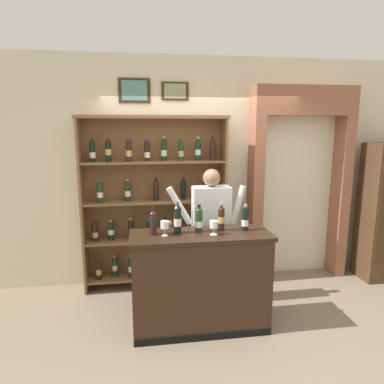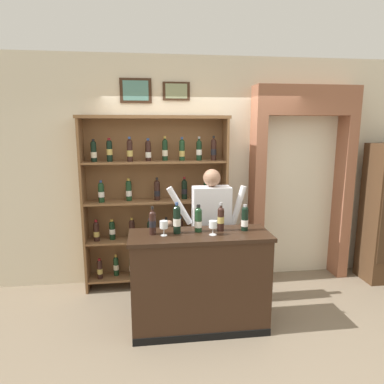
{
  "view_description": "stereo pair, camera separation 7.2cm",
  "coord_description": "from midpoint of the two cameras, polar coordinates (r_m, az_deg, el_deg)",
  "views": [
    {
      "loc": [
        -0.76,
        -3.31,
        2.13
      ],
      "look_at": [
        -0.21,
        0.4,
        1.41
      ],
      "focal_mm": 32.13,
      "sensor_mm": 36.0,
      "label": 1
    },
    {
      "loc": [
        -0.68,
        -3.32,
        2.13
      ],
      "look_at": [
        -0.21,
        0.4,
        1.41
      ],
      "focal_mm": 32.13,
      "sensor_mm": 36.0,
      "label": 2
    }
  ],
  "objects": [
    {
      "name": "ground_plane",
      "position": [
        4.01,
        3.5,
        -21.32
      ],
      "size": [
        14.0,
        14.0,
        0.02
      ],
      "primitive_type": "cube",
      "color": "#7A6B56"
    },
    {
      "name": "back_wall",
      "position": [
        4.74,
        0.41,
        3.44
      ],
      "size": [
        12.0,
        0.19,
        3.02
      ],
      "color": "beige",
      "rests_on": "ground"
    },
    {
      "name": "wine_shelf",
      "position": [
        4.52,
        -6.62,
        -1.36
      ],
      "size": [
        1.89,
        0.34,
        2.26
      ],
      "color": "brown",
      "rests_on": "ground"
    },
    {
      "name": "archway_doorway",
      "position": [
        5.03,
        16.59,
        3.69
      ],
      "size": [
        1.4,
        0.45,
        2.65
      ],
      "color": "#935B42",
      "rests_on": "ground"
    },
    {
      "name": "tasting_counter",
      "position": [
        3.72,
        0.83,
        -14.61
      ],
      "size": [
        1.45,
        0.53,
        1.05
      ],
      "color": "#382316",
      "rests_on": "ground"
    },
    {
      "name": "shopkeeper",
      "position": [
        4.05,
        2.65,
        -4.95
      ],
      "size": [
        0.95,
        0.22,
        1.65
      ],
      "color": "#2D3347",
      "rests_on": "ground"
    },
    {
      "name": "tasting_bottle_riserva",
      "position": [
        3.49,
        -7.04,
        -4.97
      ],
      "size": [
        0.07,
        0.07,
        0.29
      ],
      "color": "black",
      "rests_on": "tasting_counter"
    },
    {
      "name": "tasting_bottle_chianti",
      "position": [
        3.5,
        -3.0,
        -4.5
      ],
      "size": [
        0.08,
        0.08,
        0.32
      ],
      "color": "black",
      "rests_on": "tasting_counter"
    },
    {
      "name": "tasting_bottle_super_tuscan",
      "position": [
        3.56,
        0.57,
        -4.55
      ],
      "size": [
        0.08,
        0.08,
        0.29
      ],
      "color": "#19381E",
      "rests_on": "tasting_counter"
    },
    {
      "name": "tasting_bottle_prosecco",
      "position": [
        3.6,
        4.31,
        -4.3
      ],
      "size": [
        0.07,
        0.07,
        0.3
      ],
      "color": "black",
      "rests_on": "tasting_counter"
    },
    {
      "name": "tasting_bottle_grappa",
      "position": [
        3.64,
        8.26,
        -4.29
      ],
      "size": [
        0.07,
        0.07,
        0.28
      ],
      "color": "black",
      "rests_on": "tasting_counter"
    },
    {
      "name": "wine_glass_left",
      "position": [
        3.46,
        3.03,
        -5.51
      ],
      "size": [
        0.08,
        0.08,
        0.15
      ],
      "color": "silver",
      "rests_on": "tasting_counter"
    },
    {
      "name": "wine_glass_center",
      "position": [
        3.44,
        -5.17,
        -5.51
      ],
      "size": [
        0.08,
        0.08,
        0.15
      ],
      "color": "silver",
      "rests_on": "tasting_counter"
    }
  ]
}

